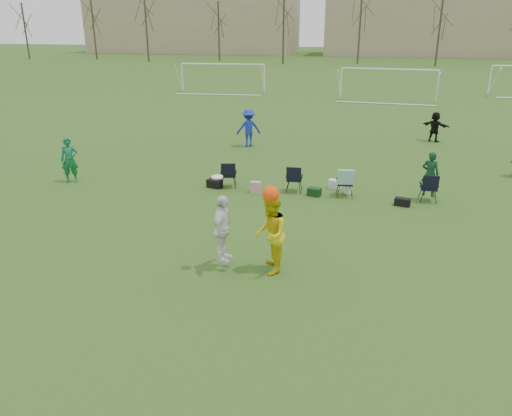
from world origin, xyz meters
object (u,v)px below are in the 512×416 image
(fielder_black, at_px, (435,127))
(goal_mid, at_px, (389,76))
(fielder_green_near, at_px, (69,160))
(goal_left, at_px, (223,70))
(center_contest, at_px, (255,231))
(fielder_blue, at_px, (248,128))

(fielder_black, xyz_separation_m, goal_mid, (-2.19, 14.34, 1.17))
(fielder_green_near, distance_m, goal_left, 26.95)
(fielder_green_near, distance_m, center_contest, 10.09)
(fielder_green_near, xyz_separation_m, fielder_blue, (5.10, 7.25, 0.06))
(center_contest, bearing_deg, fielder_blue, 104.83)
(fielder_green_near, height_order, fielder_blue, fielder_blue)
(fielder_green_near, bearing_deg, center_contest, -58.08)
(center_contest, bearing_deg, goal_left, 108.19)
(fielder_blue, xyz_separation_m, center_contest, (3.37, -12.73, 0.12))
(fielder_green_near, height_order, center_contest, center_contest)
(center_contest, bearing_deg, goal_mid, 83.64)
(center_contest, relative_size, goal_mid, 0.32)
(fielder_green_near, bearing_deg, goal_left, 69.38)
(center_contest, height_order, goal_left, goal_left)
(fielder_black, bearing_deg, goal_mid, -51.24)
(fielder_black, xyz_separation_m, center_contest, (-5.57, -15.97, 0.27))
(fielder_blue, distance_m, goal_mid, 18.86)
(fielder_blue, xyz_separation_m, goal_left, (-7.25, 19.59, 1.01))
(fielder_blue, distance_m, goal_left, 20.91)
(goal_left, distance_m, goal_mid, 14.14)
(fielder_blue, height_order, center_contest, center_contest)
(fielder_blue, relative_size, fielder_black, 1.21)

